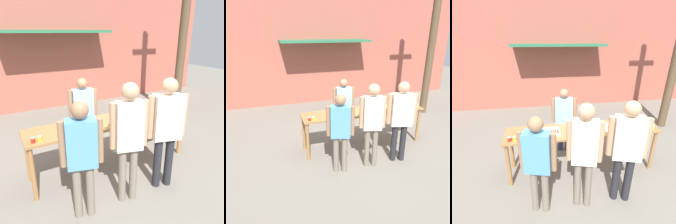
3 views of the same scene
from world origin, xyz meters
TOP-DOWN VIEW (x-y plane):
  - ground_plane at (0.00, 0.00)m, footprint 24.00×24.00m
  - building_facade_back at (0.00, 3.98)m, footprint 12.00×1.11m
  - serving_table at (0.00, 0.00)m, footprint 3.00×0.64m
  - food_tray_sausages at (-0.66, -0.03)m, footprint 0.41×0.30m
  - food_tray_buns at (0.59, -0.03)m, footprint 0.39×0.28m
  - condiment_jar_mustard at (-1.37, -0.21)m, footprint 0.06×0.06m
  - condiment_jar_ketchup at (-1.28, -0.20)m, footprint 0.06×0.06m
  - beer_cup at (1.36, -0.20)m, footprint 0.08×0.08m
  - person_server_behind_table at (-0.25, 0.74)m, footprint 0.57×0.28m
  - person_customer_holding_hotdog at (-0.89, -0.87)m, footprint 0.53×0.30m
  - person_customer_with_cup at (0.46, -0.87)m, footprint 0.60×0.35m
  - person_customer_waiting_in_line at (-0.22, -0.88)m, footprint 0.52×0.29m
  - utility_pole at (3.06, 1.54)m, footprint 1.10×0.24m

SIDE VIEW (x-z plane):
  - ground_plane at x=0.00m, z-range 0.00..0.00m
  - serving_table at x=0.00m, z-range 0.36..1.29m
  - person_server_behind_table at x=-0.25m, z-range 0.15..1.72m
  - food_tray_sausages at x=-0.66m, z-range 0.93..0.97m
  - food_tray_buns at x=0.59m, z-range 0.92..0.99m
  - condiment_jar_mustard at x=-1.37m, z-range 0.93..1.01m
  - condiment_jar_ketchup at x=-1.28m, z-range 0.93..1.01m
  - beer_cup at x=1.36m, z-range 0.93..1.03m
  - person_customer_holding_hotdog at x=-0.89m, z-range 0.17..1.82m
  - person_customer_with_cup at x=0.46m, z-range 0.18..1.97m
  - person_customer_waiting_in_line at x=-0.22m, z-range 0.20..2.00m
  - building_facade_back at x=0.00m, z-range 0.01..4.51m
  - utility_pole at x=3.06m, z-range 0.07..5.20m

